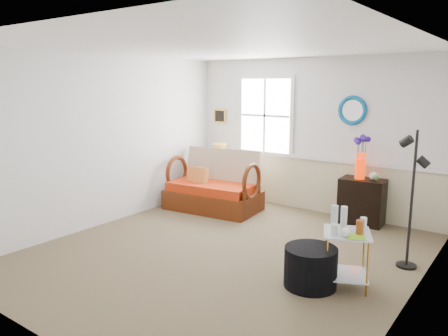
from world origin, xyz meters
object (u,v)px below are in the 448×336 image
Objects in this scene: loveseat at (213,181)px; cabinet at (362,201)px; side_table at (346,259)px; ottoman at (311,267)px; floor_lamp at (412,200)px; lamp_stand at (221,184)px.

loveseat is 2.48m from cabinet.
side_table is 0.39m from ottoman.
floor_lamp is at bearing 58.28° from ottoman.
ottoman is (-0.30, -0.22, -0.09)m from side_table.
lamp_stand reaches higher than ottoman.
floor_lamp reaches higher than side_table.
cabinet is (2.67, 0.10, 0.08)m from lamp_stand.
loveseat is at bearing 153.06° from side_table.
loveseat is at bearing -175.24° from floor_lamp.
floor_lamp is (3.68, -1.23, 0.54)m from lamp_stand.
cabinet is 2.34m from side_table.
cabinet is at bearing 2.10° from lamp_stand.
ottoman is (-0.72, -1.16, -0.61)m from floor_lamp.
side_table is at bearing -78.69° from cabinet.
floor_lamp is 1.49m from ottoman.
side_table reaches higher than ottoman.
floor_lamp is at bearing -18.46° from lamp_stand.
loveseat is 3.17m from ottoman.
loveseat is at bearing 146.96° from ottoman.
lamp_stand is 3.91m from side_table.
cabinet is 1.17× the size of side_table.
cabinet is at bearing 11.64° from loveseat.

